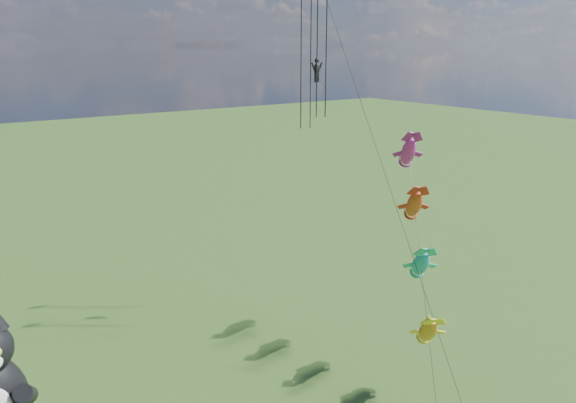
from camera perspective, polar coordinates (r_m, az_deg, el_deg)
fish_windsock_rig at (r=35.66m, az=13.01°, el=-3.20°), size 9.65×12.85×15.49m
parafoil_rig at (r=38.71m, az=3.23°, el=13.98°), size 2.24×17.50×26.92m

